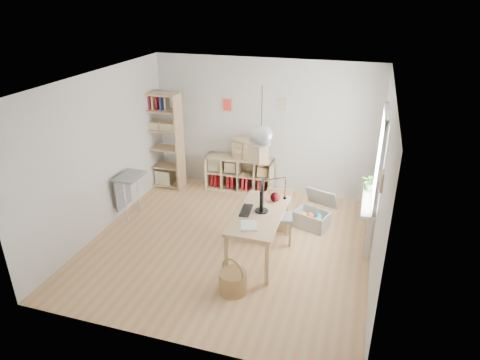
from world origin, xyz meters
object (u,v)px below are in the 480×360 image
(desk, at_px, (259,218))
(storage_chest, at_px, (314,216))
(cube_shelf, at_px, (239,176))
(monitor, at_px, (262,197))
(drawer_chest, at_px, (250,150))
(chair, at_px, (279,212))
(tall_bookshelf, at_px, (162,137))

(desk, height_order, storage_chest, desk)
(cube_shelf, xyz_separation_m, storage_chest, (1.72, -1.07, -0.10))
(storage_chest, bearing_deg, monitor, -103.31)
(storage_chest, distance_m, drawer_chest, 1.93)
(cube_shelf, height_order, storage_chest, cube_shelf)
(chair, height_order, storage_chest, chair)
(desk, distance_m, cube_shelf, 2.48)
(desk, relative_size, storage_chest, 1.88)
(storage_chest, bearing_deg, cube_shelf, 166.72)
(monitor, bearing_deg, chair, 58.36)
(desk, xyz_separation_m, tall_bookshelf, (-2.59, 1.95, 0.43))
(monitor, bearing_deg, tall_bookshelf, 132.01)
(chair, distance_m, monitor, 0.74)
(cube_shelf, bearing_deg, tall_bookshelf, -169.81)
(drawer_chest, bearing_deg, storage_chest, -14.55)
(tall_bookshelf, bearing_deg, drawer_chest, 7.55)
(monitor, bearing_deg, cube_shelf, 103.51)
(drawer_chest, bearing_deg, cube_shelf, -169.11)
(desk, distance_m, tall_bookshelf, 3.27)
(desk, bearing_deg, tall_bookshelf, 142.99)
(tall_bookshelf, xyz_separation_m, drawer_chest, (1.81, 0.24, -0.17))
(chair, xyz_separation_m, monitor, (-0.18, -0.51, 0.51))
(cube_shelf, distance_m, chair, 2.07)
(tall_bookshelf, xyz_separation_m, storage_chest, (3.28, -0.79, -0.89))
(cube_shelf, xyz_separation_m, chair, (1.22, -1.66, 0.19))
(cube_shelf, xyz_separation_m, monitor, (1.04, -2.17, 0.70))
(tall_bookshelf, distance_m, drawer_chest, 1.84)
(tall_bookshelf, bearing_deg, storage_chest, -13.47)
(chair, distance_m, storage_chest, 0.83)
(tall_bookshelf, bearing_deg, chair, -26.34)
(desk, relative_size, monitor, 2.91)
(desk, xyz_separation_m, cube_shelf, (-1.02, 2.23, -0.36))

